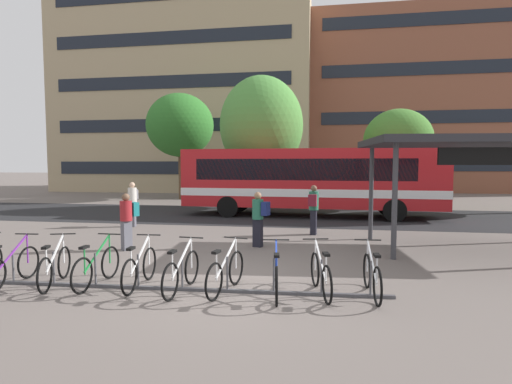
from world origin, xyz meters
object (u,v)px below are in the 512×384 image
(parked_bicycle_white_5, at_px, (182,272))
(commuter_maroon_pack_0, at_px, (313,206))
(parked_bicycle_white_6, at_px, (226,273))
(commuter_navy_pack_3, at_px, (259,215))
(parked_bicycle_white_2, at_px, (55,267))
(city_bus, at_px, (311,179))
(parked_bicycle_purple_1, at_px, (12,267))
(parked_bicycle_green_3, at_px, (97,267))
(commuter_teal_pack_1, at_px, (127,217))
(street_tree_3, at_px, (398,140))
(parked_bicycle_silver_9, at_px, (372,276))
(street_tree_0, at_px, (180,125))
(parked_bicycle_white_4, at_px, (140,268))
(commuter_grey_pack_2, at_px, (133,201))
(parked_bicycle_blue_7, at_px, (276,276))
(parked_bicycle_white_8, at_px, (321,275))
(street_tree_1, at_px, (261,126))
(transit_shelter, at_px, (482,145))

(parked_bicycle_white_5, relative_size, commuter_maroon_pack_0, 0.98)
(parked_bicycle_white_6, distance_m, commuter_navy_pack_3, 4.23)
(commuter_maroon_pack_0, bearing_deg, parked_bicycle_white_2, 150.74)
(city_bus, relative_size, parked_bicycle_purple_1, 7.03)
(commuter_maroon_pack_0, bearing_deg, commuter_navy_pack_3, 153.89)
(parked_bicycle_green_3, relative_size, commuter_teal_pack_1, 1.04)
(street_tree_3, bearing_deg, parked_bicycle_purple_1, -124.41)
(parked_bicycle_silver_9, height_order, street_tree_0, street_tree_0)
(parked_bicycle_green_3, distance_m, parked_bicycle_white_4, 0.92)
(commuter_grey_pack_2, xyz_separation_m, commuter_navy_pack_3, (5.54, -3.03, -0.07))
(city_bus, bearing_deg, parked_bicycle_silver_9, -80.97)
(city_bus, relative_size, street_tree_3, 2.20)
(parked_bicycle_purple_1, relative_size, parked_bicycle_blue_7, 1.00)
(parked_bicycle_white_2, relative_size, parked_bicycle_blue_7, 0.97)
(parked_bicycle_white_8, relative_size, street_tree_1, 0.23)
(parked_bicycle_silver_9, height_order, commuter_grey_pack_2, commuter_grey_pack_2)
(parked_bicycle_white_2, distance_m, parked_bicycle_white_8, 5.38)
(parked_bicycle_purple_1, distance_m, transit_shelter, 12.23)
(parked_bicycle_purple_1, bearing_deg, parked_bicycle_silver_9, -90.47)
(parked_bicycle_blue_7, distance_m, street_tree_3, 16.40)
(street_tree_0, bearing_deg, parked_bicycle_white_8, -63.17)
(commuter_maroon_pack_0, height_order, commuter_navy_pack_3, commuter_maroon_pack_0)
(parked_bicycle_blue_7, xyz_separation_m, commuter_maroon_pack_0, (0.63, 6.58, 0.63))
(parked_bicycle_white_8, distance_m, street_tree_1, 15.63)
(commuter_grey_pack_2, relative_size, street_tree_0, 0.24)
(transit_shelter, bearing_deg, parked_bicycle_silver_9, -132.59)
(parked_bicycle_white_4, bearing_deg, parked_bicycle_white_6, -93.94)
(parked_bicycle_white_4, bearing_deg, transit_shelter, -62.71)
(parked_bicycle_white_6, xyz_separation_m, street_tree_1, (-1.41, 14.80, 4.30))
(parked_bicycle_purple_1, relative_size, commuter_grey_pack_2, 0.97)
(city_bus, distance_m, parked_bicycle_green_3, 12.24)
(parked_bicycle_silver_9, distance_m, commuter_teal_pack_1, 7.14)
(city_bus, height_order, parked_bicycle_silver_9, city_bus)
(parked_bicycle_white_4, distance_m, commuter_grey_pack_2, 8.12)
(city_bus, bearing_deg, parked_bicycle_white_5, -98.94)
(parked_bicycle_white_5, relative_size, street_tree_3, 0.31)
(parked_bicycle_green_3, height_order, parked_bicycle_white_6, same)
(parked_bicycle_green_3, bearing_deg, commuter_navy_pack_3, -32.27)
(street_tree_3, bearing_deg, commuter_grey_pack_2, -145.85)
(parked_bicycle_white_2, height_order, commuter_teal_pack_1, commuter_teal_pack_1)
(parked_bicycle_white_6, distance_m, transit_shelter, 8.41)
(parked_bicycle_white_5, distance_m, parked_bicycle_silver_9, 3.63)
(parked_bicycle_blue_7, bearing_deg, street_tree_0, 18.21)
(commuter_teal_pack_1, height_order, commuter_grey_pack_2, commuter_grey_pack_2)
(parked_bicycle_white_8, relative_size, parked_bicycle_silver_9, 0.98)
(commuter_grey_pack_2, bearing_deg, parked_bicycle_white_5, 22.63)
(parked_bicycle_green_3, bearing_deg, transit_shelter, -61.41)
(transit_shelter, bearing_deg, street_tree_0, 129.98)
(parked_bicycle_white_5, relative_size, commuter_navy_pack_3, 1.04)
(parked_bicycle_white_4, bearing_deg, parked_bicycle_white_2, 92.48)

